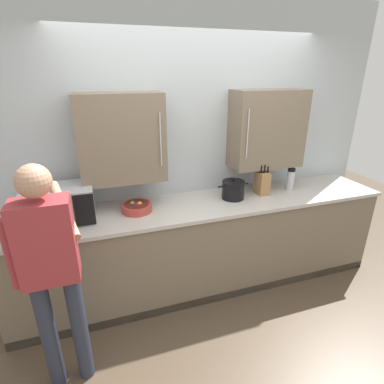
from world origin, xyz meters
name	(u,v)px	position (x,y,z in m)	size (l,w,h in m)	color
ground_plane	(228,326)	(0.00, 0.00, 0.00)	(9.17, 9.17, 0.00)	#4C3D2D
back_wall_tiled	(194,144)	(0.00, 0.97, 1.45)	(4.06, 0.44, 2.82)	#B2BCC1
counter_unit	(204,245)	(0.00, 0.64, 0.47)	(3.73, 0.69, 0.95)	#756651
microwave_oven	(55,205)	(-1.33, 0.68, 1.10)	(0.58, 0.77, 0.29)	#B7BABF
thermos_flask	(290,179)	(0.98, 0.68, 1.07)	(0.08, 0.08, 0.24)	#B7BABF
stock_pot	(233,190)	(0.30, 0.66, 1.04)	(0.32, 0.23, 0.21)	black
fruit_bowl	(137,207)	(-0.66, 0.66, 0.99)	(0.27, 0.27, 0.09)	#AD3D33
knife_block	(262,183)	(0.64, 0.68, 1.07)	(0.11, 0.15, 0.32)	#A37547
person_figure	(51,265)	(-1.32, -0.07, 1.00)	(0.44, 0.57, 1.67)	#282D3D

